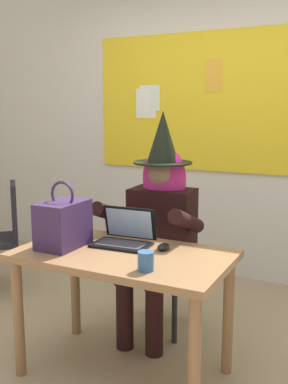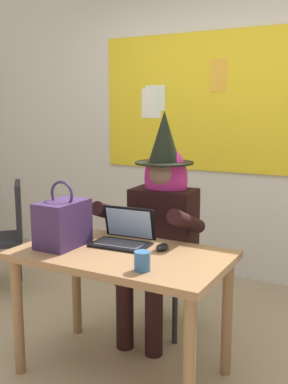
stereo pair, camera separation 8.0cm
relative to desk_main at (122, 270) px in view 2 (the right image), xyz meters
The scene contains 10 objects.
ground_plane 0.62m from the desk_main, 141.55° to the left, with size 24.00×24.00×0.00m, color tan.
wall_back_bulletin 1.97m from the desk_main, 90.83° to the left, with size 5.98×2.02×2.64m.
desk_main is the anchor object (origin of this frame).
chair_at_desk 0.71m from the desk_main, 94.97° to the left, with size 0.43×0.43×0.90m.
person_costumed 0.60m from the desk_main, 95.38° to the left, with size 0.62×0.67×1.48m.
laptop 0.22m from the desk_main, 116.56° to the left, with size 0.34×0.27×0.21m.
computer_mouse 0.26m from the desk_main, 37.85° to the left, with size 0.06×0.10×0.03m, color black.
handbag 0.43m from the desk_main, 169.91° to the right, with size 0.20×0.30×0.38m.
coffee_mug 0.35m from the desk_main, 39.77° to the right, with size 0.08×0.08×0.10m, color #336099.
chair_spare_by_window 1.59m from the desk_main, 158.33° to the left, with size 0.59×0.59×0.91m.
Camera 2 is at (1.29, -2.06, 1.49)m, focal length 42.64 mm.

